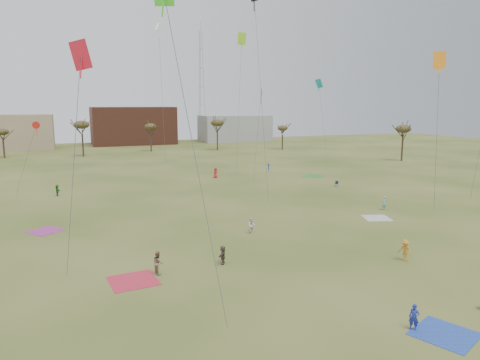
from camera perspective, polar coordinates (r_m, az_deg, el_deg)
name	(u,v)px	position (r m, az deg, el deg)	size (l,w,h in m)	color
ground	(297,274)	(35.40, 7.33, -11.93)	(260.00, 260.00, 0.00)	#394B17
flyer_near_right	(414,317)	(28.82, 21.48, -16.12)	(0.58, 0.38, 1.58)	navy
spectator_fore_b	(158,263)	(35.48, -10.50, -10.41)	(0.88, 0.68, 1.81)	#846C54
spectator_fore_c	(223,255)	(36.99, -2.24, -9.61)	(1.43, 0.46, 1.54)	#4C3C36
flyer_mid_b	(405,250)	(40.03, 20.45, -8.47)	(1.20, 0.69, 1.86)	#BF8123
flyer_mid_c	(384,203)	(57.88, 18.03, -2.86)	(0.63, 0.41, 1.72)	#68AEAD
spectator_mid_e	(252,226)	(45.32, 1.51, -5.88)	(0.79, 0.62, 1.63)	silver
flyer_far_a	(57,190)	(68.60, -22.44, -1.24)	(1.50, 0.48, 1.62)	#297025
flyer_far_b	(215,173)	(78.90, -3.18, 0.93)	(0.89, 0.58, 1.83)	red
flyer_far_c	(268,167)	(86.77, 3.67, 1.64)	(1.00, 0.58, 1.55)	#203B95
blanket_red	(133,281)	(34.82, -13.58, -12.51)	(3.38, 3.38, 0.03)	red
blanket_blue	(445,334)	(29.35, 24.83, -17.57)	(3.19, 3.19, 0.03)	#284BB0
blanket_cream	(377,218)	(53.74, 17.18, -4.71)	(2.89, 2.89, 0.03)	beige
blanket_plum	(45,231)	(50.50, -23.76, -6.04)	(2.96, 2.96, 0.03)	#A63388
blanket_olive	(313,176)	(82.05, 9.39, 0.51)	(3.43, 3.43, 0.03)	#318731
camp_chair_right	(336,185)	(72.41, 12.28, -0.61)	(0.73, 0.72, 0.87)	#15183B
kites_aloft	(218,34)	(66.41, -2.82, 18.27)	(61.70, 79.02, 27.84)	red
tree_line	(124,129)	(108.79, -14.65, 6.33)	(117.44, 49.32, 8.91)	#3A2B1E
building_brick	(133,125)	(150.35, -13.60, 6.83)	(26.00, 16.00, 12.00)	brown
building_grey	(235,128)	(157.29, -0.67, 6.67)	(24.00, 12.00, 9.00)	gray
radio_tower	(201,86)	(160.58, -5.01, 11.95)	(1.51, 1.72, 41.00)	#9EA3A8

